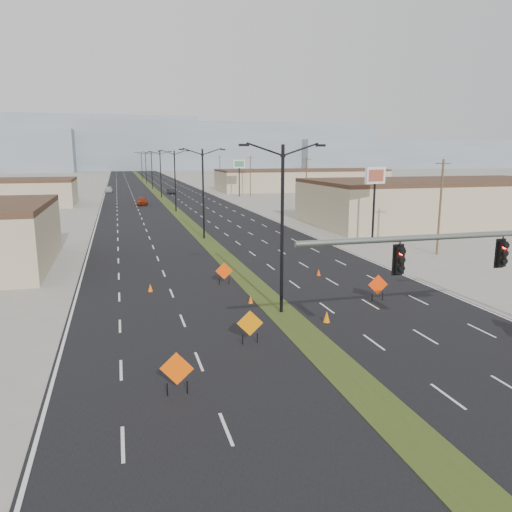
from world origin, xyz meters
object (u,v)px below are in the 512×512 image
object	(u,v)px
streetlight_1	(203,191)
cone_2	(319,272)
cone_3	(150,288)
car_far	(108,190)
streetlight_6	(142,165)
cone_1	(251,299)
pole_sign_east_near	(375,182)
streetlight_4	(152,169)
streetlight_3	(161,173)
streetlight_5	(146,167)
construction_sign_1	(250,324)
construction_sign_0	(177,370)
streetlight_2	(175,179)
pole_sign_east_far	(239,167)
car_left	(142,201)
car_mid	(171,191)
cone_0	(327,317)
construction_sign_3	(378,285)
streetlight_0	(282,224)
construction_sign_2	(224,272)

from	to	relation	value
streetlight_1	cone_2	size ratio (longest dim) A/B	18.05
cone_2	cone_3	world-z (taller)	cone_3
car_far	streetlight_6	bearing A→B (deg)	81.64
streetlight_6	car_far	size ratio (longest dim) A/B	2.18
cone_1	streetlight_1	bearing A→B (deg)	87.06
pole_sign_east_near	cone_3	bearing A→B (deg)	-166.71
pole_sign_east_near	streetlight_4	bearing A→B (deg)	84.80
streetlight_3	cone_3	world-z (taller)	streetlight_3
streetlight_5	construction_sign_1	bearing A→B (deg)	-91.25
cone_2	construction_sign_0	bearing A→B (deg)	-127.52
streetlight_6	construction_sign_0	bearing A→B (deg)	-92.37
streetlight_2	construction_sign_1	distance (m)	60.71
streetlight_5	streetlight_6	xyz separation A→B (m)	(0.00, 28.00, 0.00)
streetlight_3	pole_sign_east_far	xyz separation A→B (m)	(17.23, -1.60, 1.16)
streetlight_2	car_far	xyz separation A→B (m)	(-11.50, 47.57, -4.75)
streetlight_1	construction_sign_0	distance (m)	37.97
streetlight_1	pole_sign_east_far	size ratio (longest dim) A/B	1.23
car_far	construction_sign_1	xyz separation A→B (m)	(8.36, -108.04, 0.38)
streetlight_4	car_far	size ratio (longest dim) A/B	2.18
construction_sign_1	streetlight_3	bearing A→B (deg)	98.20
streetlight_6	car_left	world-z (taller)	streetlight_6
streetlight_2	construction_sign_0	size ratio (longest dim) A/B	5.51
streetlight_6	car_far	xyz separation A→B (m)	(-11.50, -64.43, -4.75)
car_mid	cone_0	xyz separation A→B (m)	(-1.26, -96.41, -0.30)
car_left	construction_sign_3	distance (m)	68.87
pole_sign_east_far	construction_sign_1	bearing A→B (deg)	-103.73
streetlight_4	cone_3	size ratio (longest dim) A/B	17.61
streetlight_0	streetlight_6	size ratio (longest dim) A/B	1.00
cone_0	cone_3	bearing A→B (deg)	134.98
car_mid	streetlight_3	bearing A→B (deg)	-115.57
construction_sign_0	pole_sign_east_near	xyz separation A→B (m)	(24.57, 29.60, 5.45)
streetlight_6	car_left	distance (m)	99.71
streetlight_5	construction_sign_3	bearing A→B (deg)	-87.18
streetlight_4	cone_1	distance (m)	109.83
streetlight_3	construction_sign_0	world-z (taller)	streetlight_3
streetlight_6	cone_1	bearing A→B (deg)	-90.46
streetlight_3	cone_3	bearing A→B (deg)	-95.46
streetlight_3	cone_0	size ratio (longest dim) A/B	14.88
streetlight_5	pole_sign_east_near	size ratio (longest dim) A/B	1.24
streetlight_5	pole_sign_east_near	world-z (taller)	streetlight_5
car_far	pole_sign_east_near	bearing A→B (deg)	-69.14
construction_sign_0	construction_sign_2	size ratio (longest dim) A/B	1.09
cone_3	car_far	bearing A→B (deg)	92.44
streetlight_5	construction_sign_0	xyz separation A→B (m)	(-7.34, -149.00, -4.34)
streetlight_6	car_left	bearing A→B (deg)	-92.81
cone_1	construction_sign_2	bearing A→B (deg)	97.67
streetlight_5	cone_0	bearing A→B (deg)	-89.23
car_left	car_far	bearing A→B (deg)	107.22
streetlight_5	construction_sign_0	distance (m)	149.24
construction_sign_3	streetlight_5	bearing A→B (deg)	101.59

